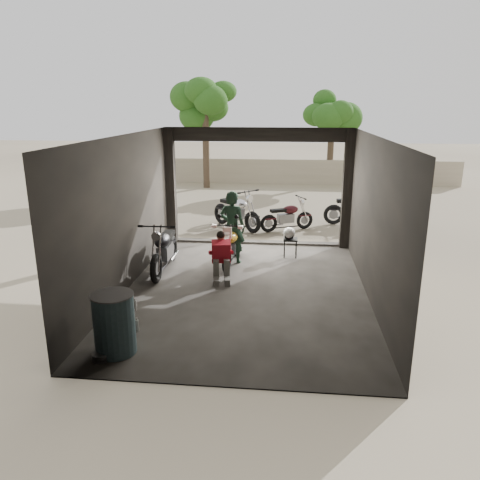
% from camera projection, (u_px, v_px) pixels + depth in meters
% --- Properties ---
extents(ground, '(80.00, 80.00, 0.00)m').
position_uv_depth(ground, '(246.00, 291.00, 9.83)').
color(ground, '#7A6D56').
rests_on(ground, ground).
extents(garage, '(7.00, 7.13, 3.20)m').
position_uv_depth(garage, '(248.00, 226.00, 9.99)').
color(garage, '#2D2B28').
rests_on(garage, ground).
extents(boundary_wall, '(18.00, 0.30, 1.20)m').
position_uv_depth(boundary_wall, '(272.00, 171.00, 23.03)').
color(boundary_wall, gray).
rests_on(boundary_wall, ground).
extents(tree_left, '(2.20, 2.20, 5.60)m').
position_uv_depth(tree_left, '(205.00, 99.00, 20.95)').
color(tree_left, '#382B1E').
rests_on(tree_left, ground).
extents(tree_right, '(2.20, 2.20, 5.00)m').
position_uv_depth(tree_right, '(333.00, 109.00, 21.92)').
color(tree_right, '#382B1E').
rests_on(tree_right, ground).
extents(main_bike, '(0.83, 1.73, 1.12)m').
position_uv_depth(main_bike, '(232.00, 242.00, 11.37)').
color(main_bike, beige).
rests_on(main_bike, ground).
extents(left_bike, '(0.78, 1.86, 1.25)m').
position_uv_depth(left_bike, '(164.00, 246.00, 10.83)').
color(left_bike, black).
rests_on(left_bike, ground).
extents(outside_bike_a, '(1.92, 1.86, 1.28)m').
position_uv_depth(outside_bike_a, '(236.00, 209.00, 14.63)').
color(outside_bike_a, black).
rests_on(outside_bike_a, ground).
extents(outside_bike_b, '(1.66, 1.24, 1.04)m').
position_uv_depth(outside_bike_b, '(287.00, 214.00, 14.41)').
color(outside_bike_b, '#3A0E13').
rests_on(outside_bike_b, ground).
extents(outside_bike_c, '(1.86, 0.84, 1.24)m').
position_uv_depth(outside_bike_c, '(357.00, 206.00, 15.08)').
color(outside_bike_c, black).
rests_on(outside_bike_c, ground).
extents(rider, '(0.75, 0.59, 1.80)m').
position_uv_depth(rider, '(232.00, 227.00, 11.38)').
color(rider, black).
rests_on(rider, ground).
extents(mechanic, '(0.67, 0.83, 1.08)m').
position_uv_depth(mechanic, '(221.00, 258.00, 10.22)').
color(mechanic, '#B21720').
rests_on(mechanic, ground).
extents(stool, '(0.36, 0.36, 0.49)m').
position_uv_depth(stool, '(290.00, 241.00, 11.91)').
color(stool, black).
rests_on(stool, ground).
extents(helmet, '(0.41, 0.42, 0.29)m').
position_uv_depth(helmet, '(289.00, 233.00, 11.86)').
color(helmet, silver).
rests_on(helmet, stool).
extents(oil_drum, '(0.80, 0.80, 0.99)m').
position_uv_depth(oil_drum, '(114.00, 324.00, 7.25)').
color(oil_drum, '#3A5761').
rests_on(oil_drum, ground).
extents(sign_post, '(0.88, 0.08, 2.63)m').
position_uv_depth(sign_post, '(377.00, 188.00, 11.48)').
color(sign_post, black).
rests_on(sign_post, ground).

